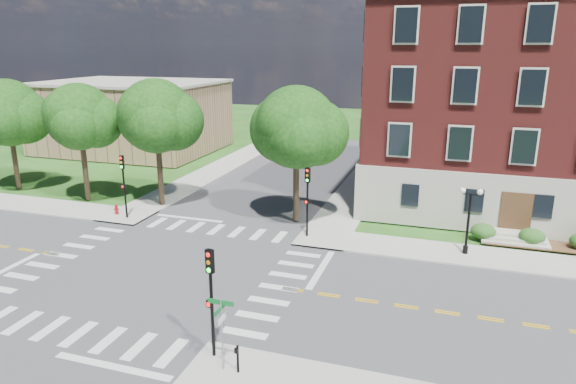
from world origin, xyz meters
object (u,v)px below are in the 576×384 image
(traffic_signal_ne, at_px, (307,193))
(push_button_post, at_px, (238,358))
(fire_hydrant, at_px, (117,210))
(twin_lamp_west, at_px, (469,217))
(traffic_signal_se, at_px, (211,289))
(street_sign_pole, at_px, (222,321))
(traffic_signal_nw, at_px, (123,178))

(traffic_signal_ne, height_order, push_button_post, traffic_signal_ne)
(fire_hydrant, bearing_deg, push_button_post, -42.62)
(twin_lamp_west, bearing_deg, push_button_post, -119.32)
(traffic_signal_se, bearing_deg, street_sign_pole, -43.26)
(street_sign_pole, height_order, push_button_post, street_sign_pole)
(traffic_signal_ne, bearing_deg, fire_hydrant, 179.83)
(street_sign_pole, bearing_deg, fire_hydrant, 136.30)
(street_sign_pole, bearing_deg, traffic_signal_nw, 134.95)
(traffic_signal_ne, bearing_deg, push_button_post, -84.39)
(fire_hydrant, bearing_deg, twin_lamp_west, 0.30)
(twin_lamp_west, height_order, street_sign_pole, twin_lamp_west)
(street_sign_pole, relative_size, fire_hydrant, 4.13)
(traffic_signal_nw, relative_size, push_button_post, 4.00)
(push_button_post, bearing_deg, traffic_signal_se, 152.02)
(traffic_signal_se, height_order, twin_lamp_west, traffic_signal_se)
(traffic_signal_ne, xyz_separation_m, street_sign_pole, (0.88, -15.39, -0.88))
(traffic_signal_nw, distance_m, fire_hydrant, 3.05)
(traffic_signal_nw, bearing_deg, street_sign_pole, -45.05)
(traffic_signal_nw, distance_m, push_button_post, 21.65)
(traffic_signal_ne, relative_size, fire_hydrant, 6.40)
(traffic_signal_nw, height_order, fire_hydrant, traffic_signal_nw)
(push_button_post, relative_size, fire_hydrant, 1.60)
(fire_hydrant, bearing_deg, traffic_signal_nw, -22.52)
(traffic_signal_se, xyz_separation_m, twin_lamp_west, (10.18, 14.82, -0.66))
(street_sign_pole, xyz_separation_m, fire_hydrant, (-16.15, 15.43, -1.84))
(fire_hydrant, bearing_deg, traffic_signal_se, -43.72)
(street_sign_pole, distance_m, push_button_post, 1.64)
(traffic_signal_ne, relative_size, traffic_signal_nw, 1.00)
(traffic_signal_se, distance_m, traffic_signal_ne, 14.64)
(traffic_signal_se, distance_m, traffic_signal_nw, 19.97)
(twin_lamp_west, bearing_deg, traffic_signal_nw, -178.44)
(traffic_signal_ne, relative_size, street_sign_pole, 1.55)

